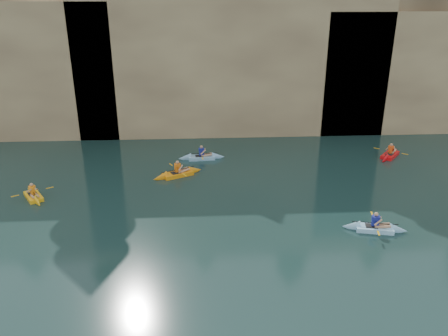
{
  "coord_description": "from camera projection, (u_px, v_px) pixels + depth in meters",
  "views": [
    {
      "loc": [
        -0.75,
        -11.67,
        10.52
      ],
      "look_at": [
        0.38,
        7.32,
        3.0
      ],
      "focal_mm": 35.0,
      "sensor_mm": 36.0,
      "label": 1
    }
  ],
  "objects": [
    {
      "name": "sea_cave_east",
      "position": [
        333.0,
        107.0,
        34.85
      ],
      "size": [
        5.0,
        1.0,
        4.5
      ],
      "primitive_type": "cube",
      "color": "black",
      "rests_on": "ground"
    },
    {
      "name": "sea_cave_center",
      "position": [
        157.0,
        118.0,
        34.31
      ],
      "size": [
        3.5,
        1.0,
        3.2
      ],
      "primitive_type": "cube",
      "color": "black",
      "rests_on": "ground"
    },
    {
      "name": "kayaker_ltblue_mid",
      "position": [
        202.0,
        157.0,
        30.14
      ],
      "size": [
        3.25,
        2.41,
        1.22
      ],
      "rotation": [
        0.0,
        0.0,
        0.07
      ],
      "color": "#81B6D8",
      "rests_on": "ground"
    },
    {
      "name": "kayaker_orange",
      "position": [
        178.0,
        174.0,
        27.32
      ],
      "size": [
        3.28,
        2.23,
        1.26
      ],
      "rotation": [
        0.0,
        0.0,
        0.47
      ],
      "color": "orange",
      "rests_on": "ground"
    },
    {
      "name": "cliff",
      "position": [
        205.0,
        48.0,
        40.39
      ],
      "size": [
        70.0,
        16.0,
        12.0
      ],
      "primitive_type": "cube",
      "color": "tan",
      "rests_on": "ground"
    },
    {
      "name": "ground",
      "position": [
        226.0,
        330.0,
        14.75
      ],
      "size": [
        160.0,
        160.0,
        0.0
      ],
      "primitive_type": "plane",
      "color": "black",
      "rests_on": "ground"
    },
    {
      "name": "kayaker_red_far",
      "position": [
        390.0,
        155.0,
        30.6
      ],
      "size": [
        2.69,
        2.96,
        1.21
      ],
      "rotation": [
        0.0,
        0.0,
        0.86
      ],
      "color": "red",
      "rests_on": "ground"
    },
    {
      "name": "kayaker_yellow",
      "position": [
        33.0,
        196.0,
        24.3
      ],
      "size": [
        2.07,
        2.71,
        1.14
      ],
      "rotation": [
        0.0,
        0.0,
        -1.0
      ],
      "color": "yellow",
      "rests_on": "ground"
    },
    {
      "name": "cliff_slab_center",
      "position": [
        233.0,
        63.0,
        33.74
      ],
      "size": [
        24.0,
        2.4,
        11.4
      ],
      "primitive_type": "cube",
      "color": "tan",
      "rests_on": "ground"
    },
    {
      "name": "kayaker_ltblue_near",
      "position": [
        374.0,
        228.0,
        20.95
      ],
      "size": [
        3.13,
        2.33,
        1.2
      ],
      "rotation": [
        0.0,
        0.0,
        -0.22
      ],
      "color": "#98D7FF",
      "rests_on": "ground"
    }
  ]
}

